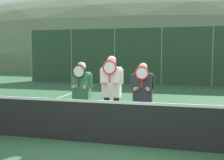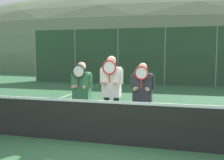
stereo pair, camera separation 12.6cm
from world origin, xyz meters
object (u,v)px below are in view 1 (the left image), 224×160
at_px(car_far_left, 96,68).
at_px(car_left_of_center, 166,68).
at_px(player_center_right, 143,94).
at_px(player_leftmost, 81,91).
at_px(player_center_left, 111,88).

xyz_separation_m(car_far_left, car_left_of_center, (5.05, 0.13, 0.02)).
bearing_deg(player_center_right, player_leftmost, -176.90).
xyz_separation_m(player_center_right, car_left_of_center, (-0.37, 13.66, -0.11)).
distance_m(player_center_right, car_far_left, 14.57).
height_order(player_center_left, car_far_left, player_center_left).
bearing_deg(player_leftmost, player_center_left, 6.70).
bearing_deg(car_left_of_center, player_center_right, -88.47).
xyz_separation_m(player_leftmost, car_far_left, (-3.96, 13.61, -0.14)).
bearing_deg(car_left_of_center, car_far_left, -178.47).
distance_m(player_center_right, car_left_of_center, 13.67).
xyz_separation_m(player_center_left, car_far_left, (-4.68, 13.52, -0.23)).
bearing_deg(player_center_right, car_left_of_center, 91.53).
height_order(player_center_right, car_left_of_center, car_left_of_center).
distance_m(player_leftmost, car_far_left, 14.17).
relative_size(player_center_left, player_center_right, 1.09).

